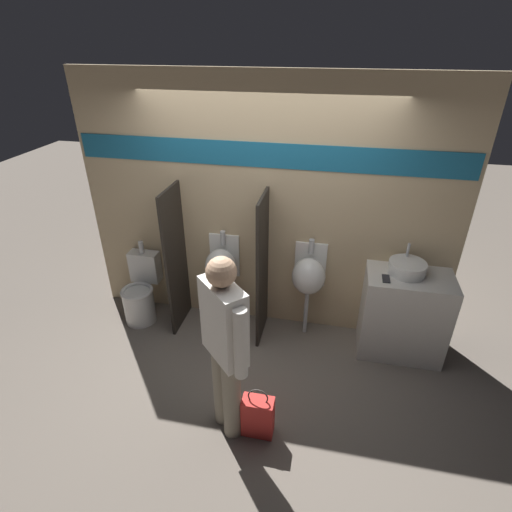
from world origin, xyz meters
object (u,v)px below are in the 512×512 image
at_px(sink_basin, 407,268).
at_px(toilet, 141,294).
at_px(person_in_vest, 224,344).
at_px(urinal_far, 309,276).
at_px(urinal_near_counter, 221,266).
at_px(cell_phone, 386,279).
at_px(shopping_bag, 258,416).

height_order(sink_basin, toilet, sink_basin).
bearing_deg(person_in_vest, urinal_far, -65.67).
xyz_separation_m(urinal_far, person_in_vest, (-0.52, -1.38, 0.18)).
height_order(urinal_far, person_in_vest, person_in_vest).
height_order(urinal_near_counter, urinal_far, same).
bearing_deg(toilet, person_in_vest, -42.12).
height_order(cell_phone, toilet, cell_phone).
xyz_separation_m(sink_basin, urinal_near_counter, (-1.89, 0.05, -0.24)).
height_order(urinal_far, toilet, urinal_far).
xyz_separation_m(urinal_near_counter, person_in_vest, (0.44, -1.38, 0.18)).
bearing_deg(toilet, urinal_near_counter, 7.74).
xyz_separation_m(sink_basin, shopping_bag, (-1.19, -1.35, -0.79)).
relative_size(sink_basin, urinal_far, 0.32).
distance_m(urinal_far, toilet, 1.95).
bearing_deg(urinal_far, shopping_bag, -100.26).
bearing_deg(sink_basin, toilet, -178.34).
bearing_deg(urinal_near_counter, urinal_far, 0.00).
bearing_deg(person_in_vest, toilet, 2.65).
xyz_separation_m(urinal_near_counter, toilet, (-0.95, -0.13, -0.41)).
bearing_deg(toilet, urinal_far, 3.89).
relative_size(cell_phone, urinal_far, 0.13).
bearing_deg(cell_phone, sink_basin, 37.55).
xyz_separation_m(sink_basin, toilet, (-2.84, -0.08, -0.66)).
bearing_deg(cell_phone, urinal_near_counter, 173.28).
bearing_deg(urinal_near_counter, shopping_bag, -63.49).
xyz_separation_m(urinal_near_counter, urinal_far, (0.95, 0.00, 0.00)).
distance_m(urinal_near_counter, shopping_bag, 1.66).
height_order(urinal_near_counter, shopping_bag, urinal_near_counter).
xyz_separation_m(sink_basin, person_in_vest, (-1.45, -1.34, -0.06)).
height_order(sink_basin, urinal_near_counter, sink_basin).
distance_m(sink_basin, urinal_near_counter, 1.91).
xyz_separation_m(cell_phone, shopping_bag, (-0.99, -1.20, -0.73)).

